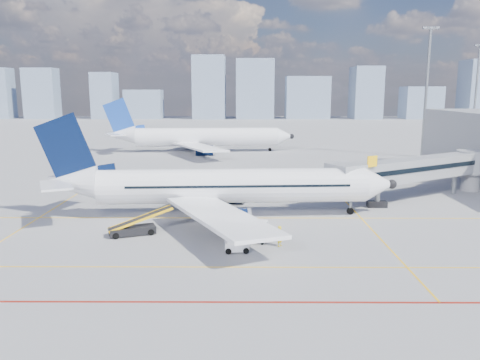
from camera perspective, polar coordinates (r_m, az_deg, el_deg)
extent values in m
plane|color=gray|center=(41.75, -1.79, -7.57)|extent=(420.00, 420.00, 0.00)
cube|color=#FFB90D|center=(49.40, -1.45, -4.64)|extent=(60.00, 0.18, 0.01)
cube|color=#FFB90D|center=(36.11, -2.14, -10.56)|extent=(80.00, 0.15, 0.01)
cube|color=#FFB90D|center=(45.38, 16.39, -6.50)|extent=(0.15, 28.00, 0.01)
cube|color=#FFB90D|center=(53.86, -23.30, -4.24)|extent=(0.15, 30.00, 0.01)
cube|color=maroon|center=(30.60, -2.63, -14.65)|extent=(90.00, 0.25, 0.01)
cube|color=gray|center=(60.20, 20.47, 1.26)|extent=(20.84, 13.93, 2.60)
cube|color=black|center=(60.17, 20.48, 1.45)|extent=(20.52, 13.82, 0.55)
cube|color=gray|center=(52.16, 12.70, 0.31)|extent=(4.49, 4.56, 3.00)
cube|color=black|center=(56.12, 16.35, -2.84)|extent=(2.20, 1.00, 0.70)
cylinder|color=gray|center=(55.83, 16.42, -1.49)|extent=(0.56, 0.56, 2.70)
cylinder|color=gray|center=(66.58, 24.70, 0.11)|extent=(0.60, 0.60, 3.90)
cylinder|color=gray|center=(69.35, 26.41, 1.99)|extent=(4.00, 4.00, 3.00)
cylinder|color=gray|center=(69.64, 26.28, 0.41)|extent=(2.40, 2.40, 3.90)
cube|color=#FFB90D|center=(52.36, 15.82, 2.20)|extent=(1.26, 0.82, 1.20)
cylinder|color=gray|center=(101.40, 21.73, 9.66)|extent=(0.56, 0.56, 25.00)
cube|color=gray|center=(102.11, 22.25, 16.79)|extent=(3.20, 0.40, 0.50)
cube|color=#AAACB1|center=(101.45, 21.64, 16.88)|extent=(0.60, 0.15, 0.35)
cube|color=#AAACB1|center=(101.88, 22.30, 16.80)|extent=(0.60, 0.15, 0.35)
cube|color=#AAACB1|center=(102.31, 22.95, 16.73)|extent=(0.60, 0.15, 0.35)
cylinder|color=gray|center=(144.32, 26.80, 9.39)|extent=(0.56, 0.56, 25.00)
cube|color=gray|center=(144.82, 27.24, 14.40)|extent=(3.20, 0.40, 0.50)
cube|color=#AAACB1|center=(144.07, 26.85, 14.46)|extent=(0.60, 0.15, 0.35)
cube|color=gray|center=(249.43, -23.03, 9.68)|extent=(14.94, 9.80, 24.09)
cube|color=gray|center=(239.12, -16.14, 9.84)|extent=(10.62, 13.13, 21.95)
cube|color=gray|center=(234.65, -11.64, 9.04)|extent=(17.68, 10.57, 13.82)
cube|color=gray|center=(230.17, -3.77, 11.19)|extent=(15.36, 15.73, 29.78)
cube|color=gray|center=(229.68, 1.82, 11.02)|extent=(18.04, 12.64, 28.26)
cube|color=gray|center=(231.75, 8.22, 9.91)|extent=(20.92, 10.31, 20.16)
cube|color=gray|center=(237.17, 15.08, 10.23)|extent=(13.33, 15.78, 24.75)
cube|color=gray|center=(245.36, 21.18, 8.78)|extent=(17.65, 13.11, 15.34)
cylinder|color=white|center=(49.44, -0.81, -0.70)|extent=(28.28, 5.14, 3.66)
cone|color=white|center=(52.37, 16.68, -0.51)|extent=(3.56, 3.83, 3.66)
sphere|color=black|center=(52.82, 18.03, -0.49)|extent=(1.08, 1.08, 1.03)
cone|color=white|center=(51.68, -20.07, -0.28)|extent=(6.18, 3.97, 3.66)
cube|color=black|center=(51.89, 15.44, 0.03)|extent=(1.48, 1.48, 0.42)
cube|color=white|center=(57.89, -2.48, -0.03)|extent=(10.09, 16.19, 0.54)
cube|color=white|center=(41.43, -2.36, -4.40)|extent=(11.38, 16.00, 0.54)
cylinder|color=#071437|center=(55.20, -1.48, -1.80)|extent=(3.48, 2.33, 2.16)
cylinder|color=#071437|center=(44.65, -1.17, -4.84)|extent=(3.48, 2.33, 2.16)
cylinder|color=#AAACB1|center=(55.26, 0.37, -1.78)|extent=(0.45, 2.23, 2.21)
cylinder|color=#AAACB1|center=(44.73, 1.12, -4.81)|extent=(0.45, 2.23, 2.21)
cube|color=#071437|center=(51.19, -20.31, 3.28)|extent=(6.43, 0.64, 7.99)
cube|color=#071437|center=(50.88, -17.73, 0.83)|extent=(5.30, 0.56, 2.02)
cube|color=white|center=(54.55, -19.55, 0.66)|extent=(4.36, 5.88, 0.21)
cube|color=white|center=(48.94, -21.54, -0.58)|extent=(4.77, 5.95, 0.21)
cylinder|color=gray|center=(51.94, 13.31, -3.15)|extent=(0.29, 0.29, 1.80)
cylinder|color=black|center=(52.07, 13.29, -3.70)|extent=(0.77, 0.32, 0.76)
cylinder|color=gray|center=(52.34, -1.92, -2.86)|extent=(0.34, 0.34, 1.60)
cylinder|color=black|center=(52.41, -1.91, -3.18)|extent=(1.03, 0.70, 1.00)
cylinder|color=gray|center=(47.62, -1.83, -4.25)|extent=(0.34, 0.34, 1.60)
cylinder|color=black|center=(47.70, -1.83, -4.59)|extent=(1.03, 0.70, 1.00)
cube|color=black|center=(51.18, -0.35, 0.01)|extent=(23.03, 1.32, 0.24)
cube|color=black|center=(47.63, -0.17, -0.80)|extent=(23.03, 1.32, 0.24)
cylinder|color=white|center=(103.17, -4.03, 5.28)|extent=(31.06, 6.08, 4.01)
cone|color=white|center=(104.46, 5.53, 5.32)|extent=(3.97, 4.25, 4.01)
sphere|color=black|center=(104.70, 6.31, 5.32)|extent=(1.21, 1.21, 1.13)
cone|color=white|center=(104.96, -14.36, 5.37)|extent=(6.84, 4.45, 4.01)
cube|color=black|center=(104.21, 4.81, 5.63)|extent=(1.64, 1.64, 0.46)
cube|color=white|center=(112.51, -4.78, 5.16)|extent=(10.87, 17.78, 0.59)
cube|color=white|center=(94.11, -5.01, 4.06)|extent=(12.67, 17.51, 0.59)
cylinder|color=#071437|center=(109.36, -4.26, 4.33)|extent=(3.85, 2.61, 2.37)
cylinder|color=#071437|center=(97.51, -4.34, 3.54)|extent=(3.85, 2.61, 2.37)
cylinder|color=#AAACB1|center=(109.35, -3.24, 4.34)|extent=(0.52, 2.45, 2.43)
cylinder|color=#AAACB1|center=(97.50, -3.19, 3.56)|extent=(0.52, 2.45, 2.43)
cube|color=#163E9C|center=(104.70, -14.45, 7.31)|extent=(7.06, 0.80, 8.77)
cube|color=#163E9C|center=(104.43, -13.05, 6.00)|extent=(5.81, 0.70, 2.21)
cube|color=white|center=(108.22, -14.26, 5.72)|extent=(4.73, 6.43, 0.23)
cube|color=white|center=(101.79, -14.94, 5.39)|extent=(5.29, 6.53, 0.23)
cylinder|color=black|center=(106.14, -4.56, 3.90)|extent=(1.04, 0.72, 1.00)
cylinder|color=black|center=(100.83, -4.61, 3.54)|extent=(1.04, 0.72, 1.00)
cylinder|color=black|center=(104.30, 3.65, 3.73)|extent=(0.78, 0.33, 0.76)
cube|color=white|center=(39.14, -0.40, -8.06)|extent=(2.09, 1.27, 0.73)
cube|color=white|center=(38.94, -0.94, -7.31)|extent=(1.00, 1.12, 0.55)
cube|color=black|center=(38.89, -0.94, -7.06)|extent=(0.90, 1.07, 0.32)
cylinder|color=black|center=(38.70, -1.43, -8.67)|extent=(0.53, 0.24, 0.51)
cylinder|color=black|center=(39.65, -1.52, -8.19)|extent=(0.53, 0.24, 0.51)
cylinder|color=black|center=(38.81, 0.74, -8.61)|extent=(0.53, 0.24, 0.51)
cylinder|color=black|center=(39.75, 0.60, -8.13)|extent=(0.53, 0.24, 0.51)
cube|color=black|center=(41.89, 1.10, -7.06)|extent=(3.69, 2.29, 0.17)
cube|color=white|center=(41.83, -0.05, -5.89)|extent=(1.77, 1.73, 1.47)
cube|color=white|center=(41.47, 2.26, -6.05)|extent=(1.77, 1.73, 1.47)
cylinder|color=black|center=(41.63, -0.91, -7.40)|extent=(0.33, 0.20, 0.30)
cylinder|color=black|center=(42.85, -0.45, -6.86)|extent=(0.33, 0.20, 0.30)
cylinder|color=black|center=(41.06, 2.72, -7.67)|extent=(0.33, 0.20, 0.30)
cylinder|color=black|center=(42.30, 3.07, -7.12)|extent=(0.33, 0.20, 0.30)
cube|color=black|center=(44.69, -12.98, -6.00)|extent=(4.43, 2.91, 0.70)
cube|color=black|center=(44.52, -12.03, -4.63)|extent=(5.92, 3.10, 1.83)
cube|color=#FFB90D|center=(45.04, -12.14, -4.46)|extent=(5.60, 2.26, 1.91)
cube|color=#FFB90D|center=(43.99, -11.91, -4.81)|extent=(5.60, 2.26, 1.91)
cylinder|color=black|center=(43.90, -14.91, -6.60)|extent=(0.64, 0.44, 0.60)
cylinder|color=black|center=(45.22, -15.11, -6.10)|extent=(0.64, 0.44, 0.60)
cylinder|color=black|center=(44.31, -10.80, -6.26)|extent=(0.64, 0.44, 0.60)
cylinder|color=black|center=(45.62, -11.12, -5.78)|extent=(0.64, 0.44, 0.60)
imported|color=yellow|center=(40.53, 4.92, -6.84)|extent=(0.74, 0.78, 1.80)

